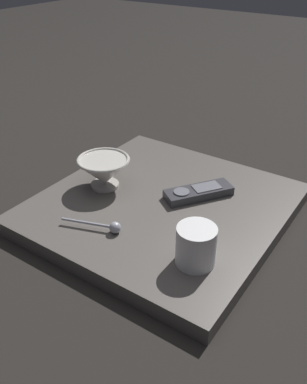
{
  "coord_description": "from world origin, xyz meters",
  "views": [
    {
      "loc": [
        0.7,
        0.45,
        0.57
      ],
      "look_at": [
        0.0,
        -0.02,
        0.06
      ],
      "focal_mm": 38.99,
      "sensor_mm": 36.0,
      "label": 1
    }
  ],
  "objects_px": {
    "cereal_bowl": "(104,171)",
    "coffee_mug": "(196,246)",
    "tv_remote_near": "(198,192)",
    "teaspoon": "(109,227)"
  },
  "relations": [
    {
      "from": "cereal_bowl",
      "to": "teaspoon",
      "type": "bearing_deg",
      "value": 42.86
    },
    {
      "from": "teaspoon",
      "to": "tv_remote_near",
      "type": "bearing_deg",
      "value": 159.15
    },
    {
      "from": "cereal_bowl",
      "to": "tv_remote_near",
      "type": "relative_size",
      "value": 0.78
    },
    {
      "from": "coffee_mug",
      "to": "cereal_bowl",
      "type": "bearing_deg",
      "value": -110.38
    },
    {
      "from": "coffee_mug",
      "to": "tv_remote_near",
      "type": "distance_m",
      "value": 0.24
    },
    {
      "from": "cereal_bowl",
      "to": "coffee_mug",
      "type": "relative_size",
      "value": 1.62
    },
    {
      "from": "cereal_bowl",
      "to": "coffee_mug",
      "type": "distance_m",
      "value": 0.35
    },
    {
      "from": "cereal_bowl",
      "to": "coffee_mug",
      "type": "height_order",
      "value": "coffee_mug"
    },
    {
      "from": "teaspoon",
      "to": "cereal_bowl",
      "type": "bearing_deg",
      "value": -137.14
    },
    {
      "from": "cereal_bowl",
      "to": "tv_remote_near",
      "type": "height_order",
      "value": "cereal_bowl"
    }
  ]
}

